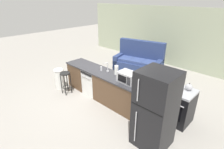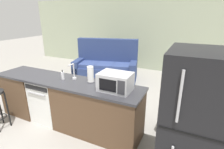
% 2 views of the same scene
% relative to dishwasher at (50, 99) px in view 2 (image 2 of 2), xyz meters
% --- Properties ---
extents(ground_plane, '(24.00, 24.00, 0.00)m').
position_rel_dishwasher_xyz_m(ground_plane, '(0.25, 0.00, -0.42)').
color(ground_plane, gray).
extents(wall_back, '(10.00, 0.06, 2.60)m').
position_rel_dishwasher_xyz_m(wall_back, '(0.55, 4.20, 0.88)').
color(wall_back, '#A8B293').
rests_on(wall_back, ground_plane).
extents(kitchen_counter, '(2.94, 0.66, 0.90)m').
position_rel_dishwasher_xyz_m(kitchen_counter, '(0.49, 0.00, -0.00)').
color(kitchen_counter, brown).
rests_on(kitchen_counter, ground_plane).
extents(dishwasher, '(0.58, 0.61, 0.84)m').
position_rel_dishwasher_xyz_m(dishwasher, '(0.00, 0.00, 0.00)').
color(dishwasher, white).
rests_on(dishwasher, ground_plane).
extents(stove_range, '(0.76, 0.68, 0.90)m').
position_rel_dishwasher_xyz_m(stove_range, '(2.60, 0.55, 0.03)').
color(stove_range, black).
rests_on(stove_range, ground_plane).
extents(refrigerator, '(0.72, 0.73, 1.73)m').
position_rel_dishwasher_xyz_m(refrigerator, '(2.60, -0.55, 0.44)').
color(refrigerator, black).
rests_on(refrigerator, ground_plane).
extents(microwave, '(0.50, 0.37, 0.28)m').
position_rel_dishwasher_xyz_m(microwave, '(1.42, -0.00, 0.62)').
color(microwave, '#B7B7BC').
rests_on(microwave, kitchen_counter).
extents(sink_faucet, '(0.07, 0.17, 0.30)m').
position_rel_dishwasher_xyz_m(sink_faucet, '(0.54, 0.10, 0.61)').
color(sink_faucet, silver).
rests_on(sink_faucet, kitchen_counter).
extents(paper_towel_roll, '(0.14, 0.14, 0.28)m').
position_rel_dishwasher_xyz_m(paper_towel_roll, '(0.89, 0.13, 0.62)').
color(paper_towel_roll, '#4C4C51').
rests_on(paper_towel_roll, kitchen_counter).
extents(soap_bottle, '(0.06, 0.06, 0.18)m').
position_rel_dishwasher_xyz_m(soap_bottle, '(0.36, 0.03, 0.55)').
color(soap_bottle, silver).
rests_on(soap_bottle, kitchen_counter).
extents(kettle, '(0.21, 0.17, 0.19)m').
position_rel_dishwasher_xyz_m(kettle, '(2.77, 0.68, 0.56)').
color(kettle, '#B2B2B7').
rests_on(kettle, stove_range).
extents(couch, '(2.16, 1.36, 1.27)m').
position_rel_dishwasher_xyz_m(couch, '(-0.11, 2.65, -0.03)').
color(couch, navy).
rests_on(couch, ground_plane).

